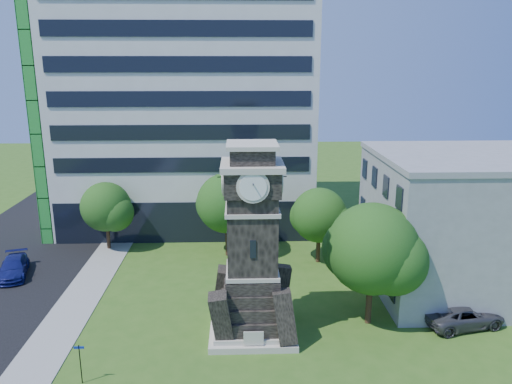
{
  "coord_description": "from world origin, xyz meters",
  "views": [
    {
      "loc": [
        2.24,
        -26.86,
        16.83
      ],
      "look_at": [
        3.42,
        7.43,
        7.84
      ],
      "focal_mm": 35.0,
      "sensor_mm": 36.0,
      "label": 1
    }
  ],
  "objects_px": {
    "park_bench": "(262,336)",
    "street_sign": "(80,360)",
    "car_east_lot": "(464,316)",
    "clock_tower": "(252,254)",
    "car_street_north": "(13,267)"
  },
  "relations": [
    {
      "from": "car_street_north",
      "to": "street_sign",
      "type": "distance_m",
      "value": 17.3
    },
    {
      "from": "car_street_north",
      "to": "park_bench",
      "type": "distance_m",
      "value": 22.34
    },
    {
      "from": "car_east_lot",
      "to": "street_sign",
      "type": "xyz_separation_m",
      "value": [
        -23.19,
        -5.25,
        0.7
      ]
    },
    {
      "from": "clock_tower",
      "to": "car_east_lot",
      "type": "distance_m",
      "value": 14.57
    },
    {
      "from": "car_street_north",
      "to": "park_bench",
      "type": "relative_size",
      "value": 2.9
    },
    {
      "from": "clock_tower",
      "to": "car_east_lot",
      "type": "xyz_separation_m",
      "value": [
        13.85,
        0.15,
        -4.54
      ]
    },
    {
      "from": "car_east_lot",
      "to": "park_bench",
      "type": "relative_size",
      "value": 3.07
    },
    {
      "from": "park_bench",
      "to": "street_sign",
      "type": "relative_size",
      "value": 0.75
    },
    {
      "from": "park_bench",
      "to": "car_street_north",
      "type": "bearing_deg",
      "value": 168.83
    },
    {
      "from": "park_bench",
      "to": "street_sign",
      "type": "distance_m",
      "value": 10.57
    },
    {
      "from": "clock_tower",
      "to": "street_sign",
      "type": "distance_m",
      "value": 11.32
    },
    {
      "from": "park_bench",
      "to": "street_sign",
      "type": "xyz_separation_m",
      "value": [
        -9.88,
        -3.61,
        0.96
      ]
    },
    {
      "from": "clock_tower",
      "to": "park_bench",
      "type": "distance_m",
      "value": 5.06
    },
    {
      "from": "clock_tower",
      "to": "car_east_lot",
      "type": "height_order",
      "value": "clock_tower"
    },
    {
      "from": "clock_tower",
      "to": "car_east_lot",
      "type": "bearing_deg",
      "value": 0.62
    }
  ]
}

